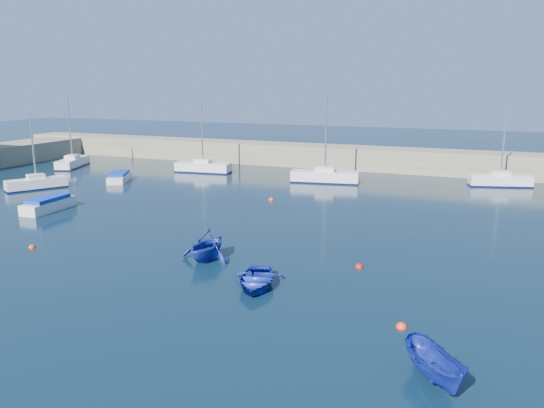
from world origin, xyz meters
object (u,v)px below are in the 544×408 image
at_px(sailboat_5, 203,167).
at_px(sailboat_6, 325,176).
at_px(motorboat_1, 48,204).
at_px(motorboat_2, 119,177).
at_px(dinghy_left, 207,245).
at_px(dinghy_right, 435,366).
at_px(dinghy_center, 256,280).
at_px(sailboat_7, 500,180).
at_px(sailboat_3, 36,183).
at_px(sailboat_4, 73,162).

height_order(sailboat_5, sailboat_6, sailboat_6).
bearing_deg(motorboat_1, motorboat_2, 101.31).
relative_size(dinghy_left, dinghy_right, 1.06).
relative_size(sailboat_6, motorboat_1, 1.94).
bearing_deg(dinghy_center, motorboat_1, 142.91).
xyz_separation_m(sailboat_7, dinghy_left, (-15.96, -31.16, 0.29)).
bearing_deg(sailboat_6, sailboat_3, 110.19).
bearing_deg(sailboat_4, dinghy_center, -57.63).
xyz_separation_m(motorboat_1, dinghy_left, (17.81, -5.95, 0.38)).
xyz_separation_m(sailboat_4, motorboat_2, (11.56, -5.86, -0.14)).
bearing_deg(sailboat_3, sailboat_5, 85.94).
relative_size(sailboat_4, dinghy_right, 2.64).
height_order(sailboat_3, sailboat_5, sailboat_5).
xyz_separation_m(sailboat_5, dinghy_right, (29.30, -35.93, 0.00)).
bearing_deg(motorboat_1, sailboat_7, 34.09).
bearing_deg(motorboat_2, sailboat_5, 31.48).
bearing_deg(sailboat_7, dinghy_right, 160.54).
height_order(sailboat_4, dinghy_center, sailboat_4).
bearing_deg(motorboat_1, sailboat_4, 125.40).
xyz_separation_m(motorboat_1, dinghy_center, (22.16, -8.74, -0.15)).
bearing_deg(sailboat_7, sailboat_6, 89.44).
xyz_separation_m(sailboat_5, dinghy_center, (20.10, -30.21, -0.24)).
distance_m(dinghy_center, dinghy_left, 5.20).
relative_size(sailboat_6, dinghy_left, 2.65).
relative_size(sailboat_5, dinghy_center, 2.31).
relative_size(sailboat_7, dinghy_right, 2.43).
bearing_deg(sailboat_5, dinghy_left, -156.42).
relative_size(motorboat_2, dinghy_center, 1.33).
bearing_deg(motorboat_2, motorboat_1, -102.30).
height_order(sailboat_5, dinghy_center, sailboat_5).
bearing_deg(sailboat_7, motorboat_1, 110.76).
distance_m(motorboat_2, dinghy_left, 28.37).
bearing_deg(motorboat_2, sailboat_3, -151.64).
xyz_separation_m(sailboat_5, motorboat_2, (-5.31, -8.40, -0.17)).
bearing_deg(sailboat_4, dinghy_left, -58.15).
distance_m(motorboat_1, dinghy_left, 18.78).
relative_size(motorboat_2, dinghy_right, 1.51).
bearing_deg(dinghy_left, motorboat_1, 163.46).
bearing_deg(sailboat_3, dinghy_center, 2.75).
distance_m(sailboat_3, dinghy_center, 33.72).
distance_m(sailboat_4, sailboat_7, 48.98).
bearing_deg(motorboat_2, sailboat_7, -8.09).
bearing_deg(motorboat_2, dinghy_center, -66.88).
relative_size(sailboat_4, sailboat_6, 0.94).
bearing_deg(motorboat_1, sailboat_6, 47.83).
bearing_deg(sailboat_3, sailboat_6, 59.11).
relative_size(motorboat_1, dinghy_center, 1.28).
xyz_separation_m(motorboat_2, dinghy_right, (34.60, -27.53, 0.18)).
distance_m(sailboat_3, sailboat_7, 45.69).
distance_m(sailboat_6, sailboat_7, 17.42).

